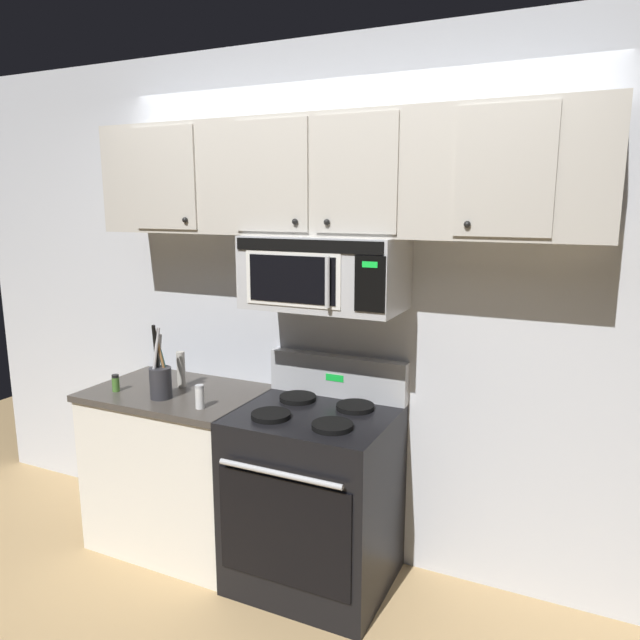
{
  "coord_description": "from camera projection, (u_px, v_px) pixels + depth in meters",
  "views": [
    {
      "loc": [
        1.18,
        -2.03,
        1.91
      ],
      "look_at": [
        0.0,
        0.49,
        1.35
      ],
      "focal_mm": 33.13,
      "sensor_mm": 36.0,
      "label": 1
    }
  ],
  "objects": [
    {
      "name": "stove_range",
      "position": [
        314.0,
        495.0,
        2.95
      ],
      "size": [
        0.76,
        0.69,
        1.12
      ],
      "color": "black",
      "rests_on": "ground_plane"
    },
    {
      "name": "pepper_mill",
      "position": [
        181.0,
        369.0,
        3.26
      ],
      "size": [
        0.05,
        0.05,
        0.2
      ],
      "primitive_type": "cylinder",
      "color": "#B7B2A8",
      "rests_on": "counter_segment"
    },
    {
      "name": "ground_plane",
      "position": [
        274.0,
        631.0,
        2.67
      ],
      "size": [
        8.0,
        8.0,
        0.0
      ],
      "primitive_type": "plane",
      "color": "tan"
    },
    {
      "name": "spice_jar",
      "position": [
        116.0,
        383.0,
        3.19
      ],
      "size": [
        0.04,
        0.04,
        0.09
      ],
      "color": "#4C7F33",
      "rests_on": "counter_segment"
    },
    {
      "name": "counter_segment",
      "position": [
        180.0,
        466.0,
        3.31
      ],
      "size": [
        0.93,
        0.65,
        0.9
      ],
      "color": "white",
      "rests_on": "ground_plane"
    },
    {
      "name": "utensil_crock_charcoal",
      "position": [
        160.0,
        378.0,
        3.07
      ],
      "size": [
        0.11,
        0.11,
        0.4
      ],
      "color": "#2D2D33",
      "rests_on": "counter_segment"
    },
    {
      "name": "over_range_microwave",
      "position": [
        324.0,
        272.0,
        2.84
      ],
      "size": [
        0.76,
        0.43,
        0.35
      ],
      "color": "#B7BABF"
    },
    {
      "name": "salt_shaker",
      "position": [
        200.0,
        397.0,
        2.92
      ],
      "size": [
        0.05,
        0.05,
        0.12
      ],
      "color": "white",
      "rests_on": "counter_segment"
    },
    {
      "name": "upper_cabinets",
      "position": [
        327.0,
        177.0,
        2.78
      ],
      "size": [
        2.5,
        0.36,
        0.55
      ],
      "color": "#BCB7AD"
    },
    {
      "name": "back_wall",
      "position": [
        344.0,
        310.0,
        3.11
      ],
      "size": [
        5.2,
        0.1,
        2.7
      ],
      "primitive_type": "cube",
      "color": "silver",
      "rests_on": "ground_plane"
    }
  ]
}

